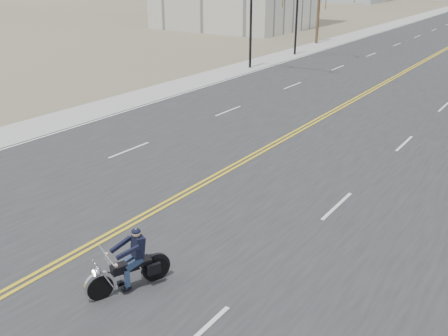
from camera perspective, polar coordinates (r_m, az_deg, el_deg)
sidewalk_left at (r=76.69m, az=18.37°, el=15.19°), size 3.00×200.00×0.01m
traffic_mast_left at (r=40.22m, az=5.70°, el=17.95°), size 7.10×0.26×7.00m
traffic_mast_far at (r=47.50m, az=10.31°, el=18.25°), size 6.10×0.26×7.00m
motorcyclist at (r=13.03m, az=-10.98°, el=-10.40°), size 1.67×2.34×1.68m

